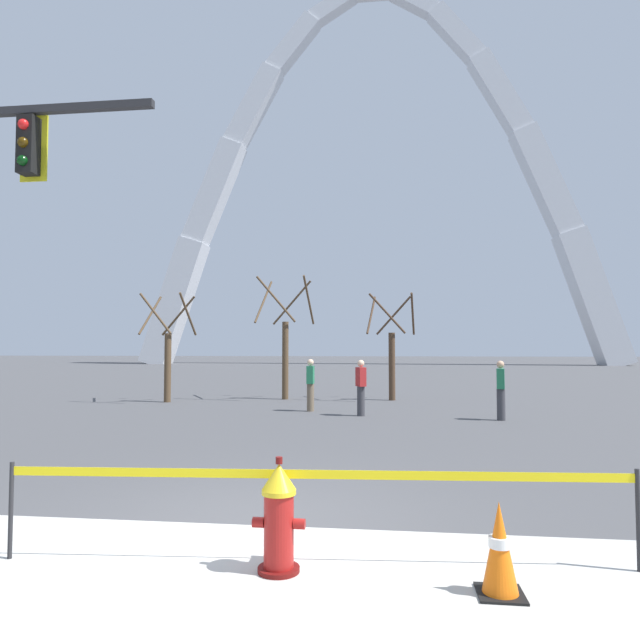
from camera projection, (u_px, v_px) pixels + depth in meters
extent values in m
plane|color=#474749|center=(249.00, 523.00, 6.15)|extent=(240.00, 240.00, 0.00)
cylinder|color=#5E0F0D|center=(279.00, 570.00, 4.79)|extent=(0.36, 0.36, 0.05)
cylinder|color=maroon|center=(279.00, 530.00, 4.81)|extent=(0.26, 0.26, 0.62)
cylinder|color=gold|center=(279.00, 492.00, 4.82)|extent=(0.30, 0.30, 0.04)
cone|color=gold|center=(279.00, 477.00, 4.83)|extent=(0.30, 0.30, 0.22)
cylinder|color=#5E0F0D|center=(279.00, 460.00, 4.84)|extent=(0.06, 0.06, 0.06)
cylinder|color=maroon|center=(258.00, 522.00, 4.83)|extent=(0.10, 0.09, 0.09)
cylinder|color=maroon|center=(299.00, 524.00, 4.79)|extent=(0.10, 0.09, 0.09)
cylinder|color=maroon|center=(283.00, 527.00, 5.00)|extent=(0.13, 0.14, 0.13)
cylinder|color=#5E0F0D|center=(285.00, 524.00, 5.08)|extent=(0.15, 0.03, 0.15)
cylinder|color=#232326|center=(11.00, 511.00, 5.11)|extent=(0.04, 0.04, 0.88)
cylinder|color=#232326|center=(638.00, 521.00, 4.82)|extent=(0.04, 0.04, 0.88)
cube|color=yellow|center=(315.00, 474.00, 4.98)|extent=(5.61, 0.40, 0.08)
cube|color=black|center=(500.00, 594.00, 4.34)|extent=(0.36, 0.36, 0.03)
cone|color=orange|center=(500.00, 547.00, 4.36)|extent=(0.28, 0.28, 0.70)
cylinder|color=white|center=(499.00, 542.00, 4.36)|extent=(0.17, 0.17, 0.08)
cube|color=#232326|center=(5.00, 112.00, 8.62)|extent=(4.80, 0.12, 0.12)
cube|color=black|center=(28.00, 146.00, 8.54)|extent=(0.26, 0.24, 0.90)
cube|color=gold|center=(34.00, 149.00, 8.68)|extent=(0.44, 0.03, 1.04)
sphere|color=red|center=(23.00, 124.00, 8.43)|extent=(0.16, 0.16, 0.16)
sphere|color=#392706|center=(23.00, 142.00, 8.41)|extent=(0.16, 0.16, 0.16)
sphere|color=black|center=(22.00, 161.00, 8.40)|extent=(0.16, 0.16, 0.16)
cube|color=silver|center=(175.00, 303.00, 67.21)|extent=(7.77, 3.08, 15.81)
cube|color=silver|center=(214.00, 193.00, 67.29)|extent=(7.40, 2.76, 12.94)
cube|color=silver|center=(254.00, 108.00, 67.22)|extent=(7.00, 2.43, 10.11)
cube|color=silver|center=(293.00, 46.00, 67.00)|extent=(6.51, 2.11, 7.31)
cube|color=silver|center=(333.00, 7.00, 66.63)|extent=(5.83, 1.78, 4.53)
cube|color=silver|center=(414.00, 1.00, 65.47)|extent=(5.83, 1.78, 4.53)
cube|color=silver|center=(456.00, 35.00, 64.66)|extent=(6.51, 2.11, 7.31)
cube|color=silver|center=(500.00, 94.00, 63.71)|extent=(7.00, 2.43, 10.11)
cube|color=silver|center=(545.00, 182.00, 62.61)|extent=(7.40, 2.76, 12.94)
cube|color=silver|center=(593.00, 298.00, 61.36)|extent=(7.77, 3.08, 15.81)
cylinder|color=brown|center=(168.00, 368.00, 19.87)|extent=(0.24, 0.24, 2.46)
cylinder|color=brown|center=(150.00, 315.00, 20.20)|extent=(0.34, 1.33, 1.47)
cylinder|color=brown|center=(188.00, 314.00, 19.80)|extent=(0.21, 1.34, 1.47)
cylinder|color=brown|center=(178.00, 316.00, 20.71)|extent=(1.34, 0.21, 1.47)
cylinder|color=brown|center=(155.00, 313.00, 19.24)|extent=(1.32, 0.37, 1.47)
cylinder|color=brown|center=(285.00, 360.00, 20.97)|extent=(0.24, 0.24, 2.92)
cylinder|color=brown|center=(264.00, 301.00, 21.37)|extent=(0.39, 1.57, 1.74)
cylinder|color=brown|center=(309.00, 300.00, 20.89)|extent=(0.24, 1.58, 1.74)
cylinder|color=brown|center=(292.00, 303.00, 21.97)|extent=(1.58, 0.24, 1.74)
cylinder|color=brown|center=(276.00, 299.00, 20.23)|extent=(1.56, 0.42, 1.74)
cylinder|color=#473323|center=(392.00, 366.00, 20.57)|extent=(0.24, 0.24, 2.50)
cylinder|color=#473323|center=(371.00, 315.00, 20.91)|extent=(0.35, 1.35, 1.50)
cylinder|color=#473323|center=(413.00, 314.00, 20.50)|extent=(0.21, 1.36, 1.50)
cylinder|color=#473323|center=(393.00, 316.00, 21.43)|extent=(1.36, 0.21, 1.50)
cylinder|color=#473323|center=(387.00, 313.00, 19.94)|extent=(1.34, 0.37, 1.50)
cylinder|color=#38383D|center=(501.00, 405.00, 14.85)|extent=(0.22, 0.22, 0.84)
cube|color=#23754C|center=(501.00, 379.00, 14.89)|extent=(0.27, 0.37, 0.54)
sphere|color=tan|center=(500.00, 364.00, 14.91)|extent=(0.20, 0.20, 0.20)
cylinder|color=brown|center=(310.00, 397.00, 16.97)|extent=(0.22, 0.22, 0.84)
cube|color=#23754C|center=(310.00, 375.00, 17.01)|extent=(0.21, 0.34, 0.54)
sphere|color=beige|center=(310.00, 362.00, 17.03)|extent=(0.20, 0.20, 0.20)
cylinder|color=#38383D|center=(361.00, 401.00, 15.83)|extent=(0.22, 0.22, 0.84)
cube|color=#B22323|center=(361.00, 377.00, 15.86)|extent=(0.33, 0.39, 0.54)
sphere|color=beige|center=(361.00, 363.00, 15.88)|extent=(0.20, 0.20, 0.20)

